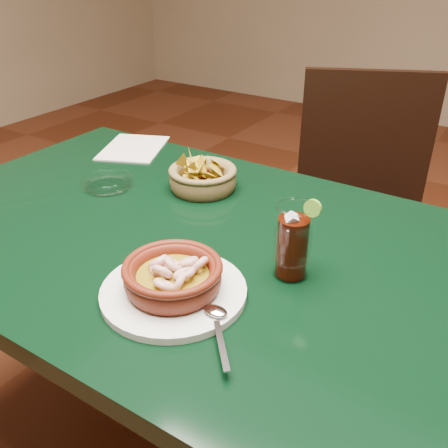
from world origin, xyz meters
The scene contains 8 objects.
dining_table centered at (0.00, 0.00, 0.65)m, with size 1.20×0.80×0.75m.
dining_chair centered at (0.19, 0.70, 0.52)m, with size 0.58×0.58×0.94m.
shrimp_plate centered at (0.14, -0.18, 0.78)m, with size 0.30×0.25×0.08m.
chip_basket centered at (-0.05, 0.19, 0.78)m, with size 0.19×0.19×0.12m.
guacamole_ramekin centered at (-0.12, 0.23, 0.77)m, with size 0.11×0.11×0.04m.
cola_drink centered at (0.28, -0.02, 0.82)m, with size 0.14×0.14×0.16m.
glass_ashtray centered at (-0.25, 0.07, 0.76)m, with size 0.13×0.13×0.03m.
paper_menu centered at (-0.38, 0.30, 0.75)m, with size 0.23×0.26×0.00m.
Camera 1 is at (0.58, -0.70, 1.26)m, focal length 40.00 mm.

